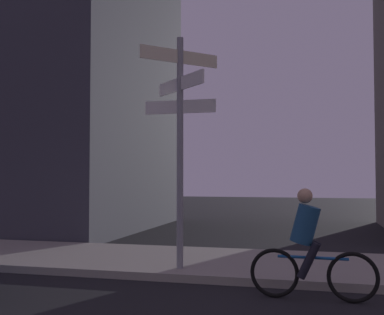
# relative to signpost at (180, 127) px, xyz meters

# --- Properties ---
(sidewalk_kerb) EXTENTS (40.00, 3.13, 0.14)m
(sidewalk_kerb) POSITION_rel_signpost_xyz_m (-1.03, 1.04, -2.62)
(sidewalk_kerb) COLOR gray
(sidewalk_kerb) RESTS_ON ground_plane
(signpost) EXTENTS (1.33, 1.16, 4.18)m
(signpost) POSITION_rel_signpost_xyz_m (0.00, 0.00, 0.00)
(signpost) COLOR gray
(signpost) RESTS_ON sidewalk_kerb
(cyclist) EXTENTS (1.82, 0.34, 1.61)m
(cyclist) POSITION_rel_signpost_xyz_m (2.27, -1.12, -1.94)
(cyclist) COLOR black
(cyclist) RESTS_ON ground_plane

